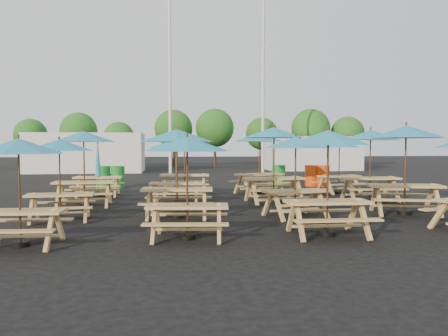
{
  "coord_description": "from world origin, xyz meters",
  "views": [
    {
      "loc": [
        -1.89,
        -14.38,
        1.94
      ],
      "look_at": [
        0.0,
        1.5,
        1.1
      ],
      "focal_mm": 35.0,
      "sensor_mm": 36.0,
      "label": 1
    }
  ],
  "objects": [
    {
      "name": "waste_bin_0",
      "position": [
        -4.99,
        5.78,
        0.5
      ],
      "size": [
        0.62,
        0.62,
        1.0
      ],
      "primitive_type": "cylinder",
      "color": "#188429",
      "rests_on": "ground"
    },
    {
      "name": "picnic_unit_9",
      "position": [
        1.38,
        -3.05,
        1.87
      ],
      "size": [
        2.17,
        2.17,
        2.19
      ],
      "rotation": [
        0.0,
        0.0,
        0.25
      ],
      "color": "tan",
      "rests_on": "ground"
    },
    {
      "name": "tree_2",
      "position": [
        -6.39,
        23.65,
        2.62
      ],
      "size": [
        2.59,
        2.59,
        3.93
      ],
      "color": "#382314",
      "rests_on": "ground"
    },
    {
      "name": "tree_4",
      "position": [
        1.9,
        24.26,
        3.46
      ],
      "size": [
        3.41,
        3.41,
        5.17
      ],
      "color": "#382314",
      "rests_on": "ground"
    },
    {
      "name": "waste_bin_4",
      "position": [
        5.15,
        5.38,
        0.5
      ],
      "size": [
        0.62,
        0.62,
        1.0
      ],
      "primitive_type": "cylinder",
      "color": "#E8430D",
      "rests_on": "ground"
    },
    {
      "name": "tree_6",
      "position": [
        10.23,
        22.9,
        3.43
      ],
      "size": [
        3.38,
        3.38,
        5.13
      ],
      "color": "#382314",
      "rests_on": "ground"
    },
    {
      "name": "tree_5",
      "position": [
        6.22,
        24.67,
        2.97
      ],
      "size": [
        2.94,
        2.94,
        4.45
      ],
      "color": "#382314",
      "rests_on": "ground"
    },
    {
      "name": "picnic_unit_7",
      "position": [
        -1.41,
        2.62,
        2.06
      ],
      "size": [
        2.09,
        2.09,
        2.41
      ],
      "rotation": [
        0.0,
        0.0,
        -0.07
      ],
      "color": "tan",
      "rests_on": "ground"
    },
    {
      "name": "picnic_unit_14",
      "position": [
        4.88,
        -0.1,
        2.12
      ],
      "size": [
        2.15,
        2.15,
        2.49
      ],
      "rotation": [
        0.0,
        0.0,
        -0.06
      ],
      "color": "tan",
      "rests_on": "ground"
    },
    {
      "name": "picnic_unit_13",
      "position": [
        4.56,
        -2.95,
        2.14
      ],
      "size": [
        2.48,
        2.48,
        2.51
      ],
      "rotation": [
        0.0,
        0.0,
        -0.25
      ],
      "color": "tan",
      "rests_on": "ground"
    },
    {
      "name": "picnic_unit_2",
      "position": [
        -4.64,
        -0.27,
        2.05
      ],
      "size": [
        2.03,
        2.03,
        2.4
      ],
      "rotation": [
        0.0,
        0.0,
        0.04
      ],
      "color": "tan",
      "rests_on": "ground"
    },
    {
      "name": "event_tent_1",
      "position": [
        9.0,
        19.0,
        1.3
      ],
      "size": [
        7.0,
        4.0,
        2.6
      ],
      "primitive_type": "cube",
      "color": "silver",
      "rests_on": "ground"
    },
    {
      "name": "picnic_unit_4",
      "position": [
        -1.59,
        -5.44,
        1.82
      ],
      "size": [
        1.9,
        1.9,
        2.13
      ],
      "rotation": [
        0.0,
        0.0,
        -0.1
      ],
      "color": "tan",
      "rests_on": "ground"
    },
    {
      "name": "mast_0",
      "position": [
        -2.0,
        14.0,
        6.0
      ],
      "size": [
        0.2,
        0.2,
        12.0
      ],
      "primitive_type": "cylinder",
      "color": "silver",
      "rests_on": "ground"
    },
    {
      "name": "picnic_unit_8",
      "position": [
        1.39,
        -5.47,
        1.94
      ],
      "size": [
        1.87,
        1.87,
        2.28
      ],
      "rotation": [
        0.0,
        0.0,
        -0.01
      ],
      "color": "tan",
      "rests_on": "ground"
    },
    {
      "name": "waste_bin_2",
      "position": [
        3.12,
        5.73,
        0.5
      ],
      "size": [
        0.62,
        0.62,
        1.0
      ],
      "primitive_type": "cylinder",
      "color": "#188429",
      "rests_on": "ground"
    },
    {
      "name": "ground",
      "position": [
        0.0,
        0.0,
        0.0
      ],
      "size": [
        120.0,
        120.0,
        0.0
      ],
      "primitive_type": "plane",
      "color": "black",
      "rests_on": "ground"
    },
    {
      "name": "picnic_unit_3",
      "position": [
        -4.67,
        2.48,
        0.93
      ],
      "size": [
        1.79,
        1.56,
        2.25
      ],
      "rotation": [
        0.0,
        0.0,
        -0.01
      ],
      "color": "tan",
      "rests_on": "ground"
    },
    {
      "name": "tree_0",
      "position": [
        -14.07,
        25.25,
        2.83
      ],
      "size": [
        2.8,
        2.8,
        4.24
      ],
      "color": "#382314",
      "rests_on": "ground"
    },
    {
      "name": "tree_1",
      "position": [
        -9.74,
        23.9,
        3.15
      ],
      "size": [
        3.11,
        3.11,
        4.72
      ],
      "color": "#382314",
      "rests_on": "ground"
    },
    {
      "name": "waste_bin_1",
      "position": [
        -4.35,
        5.76,
        0.5
      ],
      "size": [
        0.62,
        0.62,
        1.0
      ],
      "primitive_type": "cylinder",
      "color": "#188429",
      "rests_on": "ground"
    },
    {
      "name": "tree_7",
      "position": [
        13.63,
        22.92,
        2.99
      ],
      "size": [
        2.95,
        2.95,
        4.48
      ],
      "color": "#382314",
      "rests_on": "ground"
    },
    {
      "name": "picnic_unit_0",
      "position": [
        -4.78,
        -5.72,
        1.78
      ],
      "size": [
        1.78,
        1.78,
        2.09
      ],
      "rotation": [
        0.0,
        0.0,
        -0.04
      ],
      "color": "tan",
      "rests_on": "ground"
    },
    {
      "name": "picnic_unit_15",
      "position": [
        4.75,
        2.39,
        1.86
      ],
      "size": [
        2.16,
        2.16,
        2.18
      ],
      "rotation": [
        0.0,
        0.0,
        0.26
      ],
      "color": "tan",
      "rests_on": "ground"
    },
    {
      "name": "event_tent_0",
      "position": [
        -8.0,
        18.0,
        1.4
      ],
      "size": [
        8.0,
        4.0,
        2.8
      ],
      "primitive_type": "cube",
      "color": "silver",
      "rests_on": "ground"
    },
    {
      "name": "waste_bin_3",
      "position": [
        4.65,
        5.58,
        0.5
      ],
      "size": [
        0.62,
        0.62,
        1.0
      ],
      "primitive_type": "cylinder",
      "color": "#E8430D",
      "rests_on": "ground"
    },
    {
      "name": "mast_1",
      "position": [
        4.5,
        16.0,
        6.0
      ],
      "size": [
        0.2,
        0.2,
        12.0
      ],
      "primitive_type": "cylinder",
      "color": "silver",
      "rests_on": "ground"
    },
    {
      "name": "picnic_unit_6",
      "position": [
        -1.77,
        -0.12,
        1.84
      ],
      "size": [
        1.86,
        1.86,
        2.16
      ],
      "rotation": [
        0.0,
        0.0,
        -0.06
      ],
      "color": "tan",
      "rests_on": "ground"
    },
    {
      "name": "picnic_unit_1",
      "position": [
        -4.73,
        -2.91,
        1.8
      ],
      "size": [
        1.89,
        1.89,
        2.11
      ],
      "rotation": [
        0.0,
        0.0,
        0.11
      ],
      "color": "tan",
      "rests_on": "ground"
    },
    {
      "name": "tree_3",
      "position": [
        -1.75,
        24.72,
        3.41
      ],
      "size": [
        3.36,
        3.36,
        5.09
      ],
      "color": "#382314",
      "rests_on": "ground"
    },
    {
      "name": "picnic_unit_11",
      "position": [
        1.52,
        2.53,
        2.09
      ],
      "size": [
        2.52,
        2.52,
        2.45
      ],
      "rotation": [
        0.0,
        0.0,
        0.32
      ],
      "color": "tan",
      "rests_on": "ground"
    },
    {
      "name": "picnic_unit_10",
      "position": [
        1.5,
        -0.06,
        2.19
      ],
      "size": [
        2.3,
        2.3,
        2.57
      ],
      "rotation": [
        0.0,
        0.0,
        0.11
      ],
      "color": "tan",
      "rests_on": "ground"
    },
    {
      "name": "picnic_unit_5",
      "position": [
        -1.77,
        -2.76,
        2.03
      ],
      "size": [
        2.08,
        2.08,
        2.38
      ],
      "rotation": [
        0.0,
        0.0,
        -0.08
      ],
      "color": "tan",
      "rests_on": "ground"
    }
  ]
}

